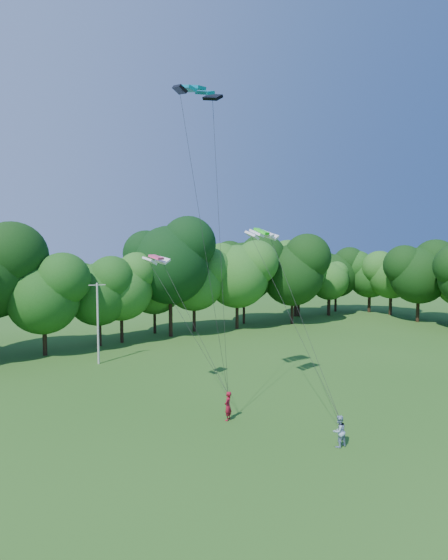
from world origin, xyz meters
TOP-DOWN VIEW (x-y plane):
  - ground at (0.00, 0.00)m, footprint 160.00×160.00m
  - utility_pole at (-3.77, 27.28)m, footprint 1.53×0.31m
  - kite_flyer_left at (-1.28, 9.26)m, footprint 0.81×0.75m
  - kite_flyer_right at (1.70, 2.80)m, footprint 0.90×0.73m
  - kite_teal at (-2.21, 11.41)m, footprint 3.06×1.44m
  - kite_green at (3.27, 11.64)m, footprint 2.74×1.61m
  - kite_pink at (-3.12, 15.69)m, footprint 2.24×1.67m
  - tree_back_center at (7.76, 35.06)m, footprint 10.58×10.58m
  - tree_back_east at (31.74, 38.36)m, footprint 8.00×8.00m

SIDE VIEW (x-z plane):
  - ground at x=0.00m, z-range 0.00..0.00m
  - kite_flyer_right at x=1.70m, z-range 0.00..1.75m
  - kite_flyer_left at x=-1.28m, z-range 0.00..1.85m
  - utility_pole at x=-3.77m, z-range 0.12..7.79m
  - tree_back_east at x=31.74m, z-range 1.44..13.08m
  - tree_back_center at x=7.76m, z-range 1.92..17.31m
  - kite_pink at x=-3.12m, z-range 10.06..10.44m
  - kite_green at x=3.27m, z-range 11.84..12.38m
  - kite_teal at x=-2.21m, z-range 20.68..21.27m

